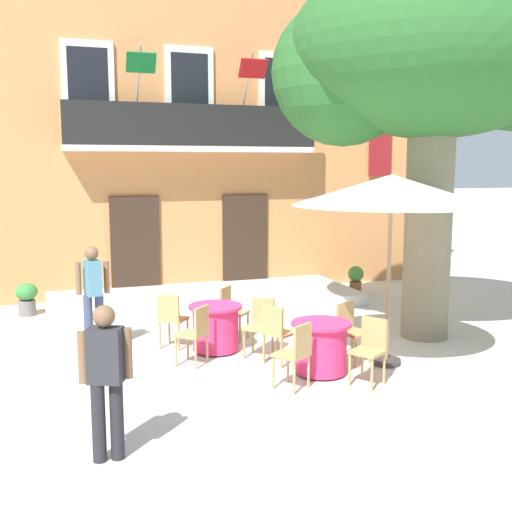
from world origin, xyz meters
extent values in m
plane|color=beige|center=(0.00, 0.00, 0.00)|extent=(120.00, 120.00, 0.00)
cube|color=#CC844C|center=(0.05, 7.00, 3.75)|extent=(13.00, 4.00, 7.50)
cube|color=#332319|center=(-1.25, 4.97, 1.15)|extent=(1.10, 0.08, 2.30)
cube|color=#332319|center=(1.35, 4.97, 1.15)|extent=(1.10, 0.08, 2.30)
cube|color=silver|center=(-2.15, 4.96, 4.65)|extent=(1.10, 0.08, 1.90)
cube|color=black|center=(-2.15, 4.93, 4.65)|extent=(0.84, 0.04, 1.60)
cube|color=silver|center=(0.05, 4.96, 4.65)|extent=(1.10, 0.08, 1.90)
cube|color=black|center=(0.05, 4.93, 4.65)|extent=(0.84, 0.04, 1.60)
cube|color=silver|center=(2.25, 4.96, 4.65)|extent=(1.10, 0.08, 1.90)
cube|color=black|center=(2.25, 4.93, 4.65)|extent=(0.84, 0.04, 1.60)
cube|color=silver|center=(0.05, 4.67, 3.34)|extent=(5.60, 0.65, 0.12)
cube|color=black|center=(0.05, 4.38, 3.85)|extent=(5.60, 0.06, 0.90)
cylinder|color=#B2B2B7|center=(-1.15, 4.50, 4.75)|extent=(0.04, 0.95, 1.33)
cube|color=#146B2D|center=(-1.15, 4.05, 5.05)|extent=(0.60, 0.29, 0.38)
cylinder|color=#B2B2B7|center=(1.25, 4.50, 4.75)|extent=(0.04, 0.95, 1.33)
cube|color=red|center=(1.25, 4.05, 5.05)|extent=(0.60, 0.29, 0.38)
cylinder|color=#995638|center=(-2.25, 4.70, 3.55)|extent=(0.27, 0.27, 0.30)
ellipsoid|color=#4C8E38|center=(-2.25, 4.70, 3.88)|extent=(0.35, 0.35, 0.35)
cylinder|color=slate|center=(-0.71, 4.70, 3.56)|extent=(0.25, 0.25, 0.31)
ellipsoid|color=#2D7533|center=(-0.71, 4.70, 3.86)|extent=(0.33, 0.33, 0.30)
cylinder|color=slate|center=(0.82, 4.70, 3.57)|extent=(0.31, 0.31, 0.33)
ellipsoid|color=#4C8E38|center=(0.82, 4.70, 3.96)|extent=(0.41, 0.41, 0.45)
cylinder|color=#47423D|center=(2.35, 4.70, 3.53)|extent=(0.31, 0.31, 0.26)
ellipsoid|color=#4C8E38|center=(2.35, 4.70, 3.82)|extent=(0.41, 0.41, 0.33)
cube|color=maroon|center=(4.93, 4.94, 4.12)|extent=(0.60, 0.06, 2.80)
cube|color=silver|center=(0.05, 3.72, 0.12)|extent=(6.53, 2.56, 0.25)
cylinder|color=#7F755B|center=(3.08, 0.04, 1.77)|extent=(0.80, 0.80, 3.54)
ellipsoid|color=#286028|center=(3.08, 0.04, 4.89)|extent=(4.90, 4.41, 2.94)
sphere|color=#286028|center=(1.73, 0.65, 4.52)|extent=(2.45, 2.45, 2.45)
cylinder|color=#E52D66|center=(0.54, -1.16, 0.37)|extent=(0.74, 0.74, 0.68)
cylinder|color=#E52D66|center=(0.54, -1.16, 0.74)|extent=(0.86, 0.86, 0.04)
cylinder|color=#2D2823|center=(0.54, -1.16, 0.01)|extent=(0.44, 0.44, 0.03)
cylinder|color=tan|center=(0.88, -2.03, 0.23)|extent=(0.04, 0.04, 0.45)
cylinder|color=tan|center=(0.70, -1.74, 0.23)|extent=(0.04, 0.04, 0.45)
cylinder|color=tan|center=(1.17, -1.85, 0.23)|extent=(0.04, 0.04, 0.45)
cylinder|color=tan|center=(0.99, -1.56, 0.23)|extent=(0.04, 0.04, 0.45)
cube|color=tan|center=(0.94, -1.80, 0.47)|extent=(0.55, 0.55, 0.04)
cube|color=tan|center=(1.09, -1.70, 0.70)|extent=(0.24, 0.34, 0.42)
cylinder|color=tan|center=(1.45, -0.95, 0.23)|extent=(0.04, 0.04, 0.45)
cylinder|color=tan|center=(1.14, -1.09, 0.23)|extent=(0.04, 0.04, 0.45)
cylinder|color=tan|center=(1.32, -0.64, 0.23)|extent=(0.04, 0.04, 0.45)
cylinder|color=tan|center=(1.01, -0.78, 0.23)|extent=(0.04, 0.04, 0.45)
cube|color=tan|center=(1.23, -0.86, 0.47)|extent=(0.53, 0.53, 0.04)
cube|color=tan|center=(1.16, -0.70, 0.70)|extent=(0.36, 0.19, 0.42)
cylinder|color=tan|center=(0.21, -0.29, 0.23)|extent=(0.04, 0.04, 0.45)
cylinder|color=tan|center=(0.38, -0.58, 0.23)|extent=(0.04, 0.04, 0.45)
cylinder|color=tan|center=(-0.08, -0.47, 0.23)|extent=(0.04, 0.04, 0.45)
cylinder|color=tan|center=(0.09, -0.76, 0.23)|extent=(0.04, 0.04, 0.45)
cube|color=tan|center=(0.15, -0.52, 0.47)|extent=(0.55, 0.55, 0.04)
cube|color=tan|center=(0.00, -0.62, 0.70)|extent=(0.23, 0.34, 0.42)
cylinder|color=tan|center=(-0.32, -1.52, 0.23)|extent=(0.04, 0.04, 0.45)
cylinder|color=tan|center=(-0.04, -1.34, 0.23)|extent=(0.04, 0.04, 0.45)
cylinder|color=tan|center=(-0.14, -1.81, 0.23)|extent=(0.04, 0.04, 0.45)
cylinder|color=tan|center=(0.15, -1.62, 0.23)|extent=(0.04, 0.04, 0.45)
cube|color=tan|center=(-0.09, -1.57, 0.47)|extent=(0.55, 0.55, 0.04)
cube|color=tan|center=(0.01, -1.72, 0.70)|extent=(0.34, 0.24, 0.42)
cylinder|color=#E52D66|center=(-0.61, 0.38, 0.37)|extent=(0.74, 0.74, 0.68)
cylinder|color=#E52D66|center=(-0.61, 0.38, 0.74)|extent=(0.86, 0.86, 0.04)
cylinder|color=#2D2823|center=(-0.61, 0.38, 0.01)|extent=(0.44, 0.44, 0.03)
cylinder|color=tan|center=(0.13, 0.95, 0.23)|extent=(0.04, 0.04, 0.45)
cylinder|color=tan|center=(-0.10, 0.70, 0.23)|extent=(0.04, 0.04, 0.45)
cylinder|color=tan|center=(-0.13, 1.18, 0.23)|extent=(0.04, 0.04, 0.45)
cylinder|color=tan|center=(-0.35, 0.92, 0.23)|extent=(0.04, 0.04, 0.45)
cube|color=tan|center=(-0.11, 0.94, 0.47)|extent=(0.56, 0.56, 0.04)
cube|color=tan|center=(-0.25, 1.06, 0.70)|extent=(0.28, 0.31, 0.42)
cylinder|color=tan|center=(-1.23, 1.07, 0.23)|extent=(0.04, 0.04, 0.45)
cylinder|color=tan|center=(-0.96, 0.87, 0.23)|extent=(0.04, 0.04, 0.45)
cylinder|color=tan|center=(-1.44, 0.80, 0.23)|extent=(0.04, 0.04, 0.45)
cylinder|color=tan|center=(-1.17, 0.60, 0.23)|extent=(0.04, 0.04, 0.45)
cube|color=tan|center=(-1.20, 0.83, 0.47)|extent=(0.56, 0.56, 0.04)
cube|color=tan|center=(-1.31, 0.69, 0.70)|extent=(0.33, 0.26, 0.42)
cylinder|color=tan|center=(-1.37, -0.17, 0.23)|extent=(0.04, 0.04, 0.45)
cylinder|color=tan|center=(-1.13, 0.08, 0.23)|extent=(0.04, 0.04, 0.45)
cylinder|color=tan|center=(-1.12, -0.41, 0.23)|extent=(0.04, 0.04, 0.45)
cylinder|color=tan|center=(-0.89, -0.16, 0.23)|extent=(0.04, 0.04, 0.45)
cube|color=tan|center=(-1.13, -0.17, 0.47)|extent=(0.57, 0.57, 0.04)
cube|color=tan|center=(-1.00, -0.29, 0.70)|extent=(0.29, 0.30, 0.42)
cylinder|color=tan|center=(-0.04, -0.37, 0.23)|extent=(0.04, 0.04, 0.45)
cylinder|color=tan|center=(-0.30, -0.14, 0.23)|extent=(0.04, 0.04, 0.45)
cylinder|color=tan|center=(0.19, -0.12, 0.23)|extent=(0.04, 0.04, 0.45)
cylinder|color=tan|center=(-0.07, 0.11, 0.23)|extent=(0.04, 0.04, 0.45)
cube|color=tan|center=(-0.06, -0.13, 0.47)|extent=(0.57, 0.57, 0.04)
cube|color=tan|center=(0.07, 0.00, 0.70)|extent=(0.31, 0.29, 0.42)
cylinder|color=#997A56|center=(1.66, -1.08, 1.27)|extent=(0.06, 0.06, 2.55)
cylinder|color=#333333|center=(1.66, -1.08, 0.04)|extent=(0.44, 0.44, 0.08)
cone|color=silver|center=(1.66, -1.08, 2.62)|extent=(2.90, 2.90, 0.45)
cylinder|color=slate|center=(-3.56, 3.92, 0.15)|extent=(0.33, 0.33, 0.31)
ellipsoid|color=#38843D|center=(-3.56, 3.92, 0.48)|extent=(0.43, 0.43, 0.35)
cylinder|color=#995638|center=(3.67, 3.71, 0.14)|extent=(0.28, 0.28, 0.29)
ellipsoid|color=#4C8E38|center=(3.67, 3.71, 0.47)|extent=(0.37, 0.37, 0.37)
cylinder|color=#384260|center=(-2.55, 1.08, 0.46)|extent=(0.14, 0.14, 0.91)
cylinder|color=#384260|center=(-2.37, 1.08, 0.46)|extent=(0.14, 0.14, 0.91)
cube|color=teal|center=(-2.46, 1.08, 1.19)|extent=(0.28, 0.38, 0.56)
sphere|color=brown|center=(-2.46, 1.08, 1.59)|extent=(0.22, 0.22, 0.22)
cylinder|color=brown|center=(-2.68, 1.08, 1.19)|extent=(0.09, 0.09, 0.52)
cylinder|color=brown|center=(-2.24, 1.08, 1.19)|extent=(0.09, 0.09, 0.52)
cylinder|color=#232328|center=(-2.70, -2.88, 0.41)|extent=(0.14, 0.14, 0.83)
cylinder|color=#232328|center=(-2.52, -2.88, 0.41)|extent=(0.14, 0.14, 0.83)
cube|color=#2D2D33|center=(-2.61, -2.88, 1.11)|extent=(0.40, 0.34, 0.56)
sphere|color=brown|center=(-2.61, -2.88, 1.51)|extent=(0.22, 0.22, 0.22)
cylinder|color=brown|center=(-2.83, -2.88, 1.11)|extent=(0.09, 0.09, 0.52)
cylinder|color=brown|center=(-2.39, -2.88, 1.11)|extent=(0.09, 0.09, 0.52)
camera|label=1|loc=(-3.09, -8.97, 2.97)|focal=43.28mm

